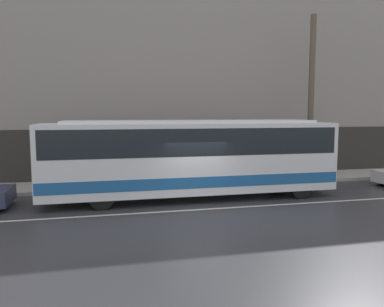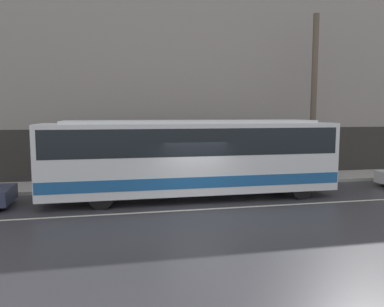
# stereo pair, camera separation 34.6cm
# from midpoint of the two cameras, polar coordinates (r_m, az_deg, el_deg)

# --- Properties ---
(ground_plane) EXTENTS (60.00, 60.00, 0.00)m
(ground_plane) POSITION_cam_midpoint_polar(r_m,az_deg,el_deg) (14.29, 1.91, -8.54)
(ground_plane) COLOR #333338
(sidewalk) EXTENTS (60.00, 2.76, 0.15)m
(sidewalk) POSITION_cam_midpoint_polar(r_m,az_deg,el_deg) (19.41, -1.92, -4.38)
(sidewalk) COLOR #A09E99
(sidewalk) RESTS_ON ground_plane
(building_facade) EXTENTS (60.00, 0.35, 12.79)m
(building_facade) POSITION_cam_midpoint_polar(r_m,az_deg,el_deg) (20.75, -2.74, 13.23)
(building_facade) COLOR gray
(building_facade) RESTS_ON ground_plane
(lane_stripe) EXTENTS (54.00, 0.14, 0.01)m
(lane_stripe) POSITION_cam_midpoint_polar(r_m,az_deg,el_deg) (14.29, 1.91, -8.52)
(lane_stripe) COLOR beige
(lane_stripe) RESTS_ON ground_plane
(transit_bus) EXTENTS (12.28, 2.59, 3.33)m
(transit_bus) POSITION_cam_midpoint_polar(r_m,az_deg,el_deg) (15.86, 0.56, -0.16)
(transit_bus) COLOR white
(transit_bus) RESTS_ON ground_plane
(utility_pole_near) EXTENTS (0.31, 0.31, 8.61)m
(utility_pole_near) POSITION_cam_midpoint_polar(r_m,az_deg,el_deg) (21.11, 18.50, 8.11)
(utility_pole_near) COLOR brown
(utility_pole_near) RESTS_ON sidewalk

